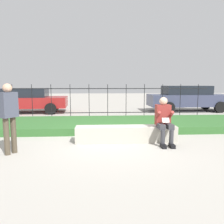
# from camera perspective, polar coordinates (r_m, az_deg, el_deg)

# --- Properties ---
(ground_plane) EXTENTS (60.00, 60.00, 0.00)m
(ground_plane) POSITION_cam_1_polar(r_m,az_deg,el_deg) (6.05, 0.38, -7.78)
(ground_plane) COLOR #A8A399
(stone_bench) EXTENTS (2.75, 0.47, 0.43)m
(stone_bench) POSITION_cam_1_polar(r_m,az_deg,el_deg) (6.03, 3.70, -5.95)
(stone_bench) COLOR #B7B2A3
(stone_bench) RESTS_ON ground_plane
(person_seated_reader) EXTENTS (0.42, 0.73, 1.23)m
(person_seated_reader) POSITION_cam_1_polar(r_m,az_deg,el_deg) (5.88, 13.41, -1.76)
(person_seated_reader) COLOR black
(person_seated_reader) RESTS_ON ground_plane
(grass_berm) EXTENTS (10.99, 2.67, 0.23)m
(grass_berm) POSITION_cam_1_polar(r_m,az_deg,el_deg) (8.01, -0.61, -3.16)
(grass_berm) COLOR #33662D
(grass_berm) RESTS_ON ground_plane
(iron_fence) EXTENTS (8.99, 0.03, 1.56)m
(iron_fence) POSITION_cam_1_polar(r_m,az_deg,el_deg) (9.63, -1.13, 2.87)
(iron_fence) COLOR black
(iron_fence) RESTS_ON ground_plane
(car_parked_left) EXTENTS (4.12, 2.20, 1.34)m
(car_parked_left) POSITION_cam_1_polar(r_m,az_deg,el_deg) (12.77, -20.97, 3.01)
(car_parked_left) COLOR maroon
(car_parked_left) RESTS_ON ground_plane
(car_parked_right) EXTENTS (4.61, 1.86, 1.47)m
(car_parked_right) POSITION_cam_1_polar(r_m,az_deg,el_deg) (13.32, 19.25, 3.51)
(car_parked_right) COLOR #383D56
(car_parked_right) RESTS_ON ground_plane
(person_passerby) EXTENTS (0.38, 0.42, 1.59)m
(person_passerby) POSITION_cam_1_polar(r_m,az_deg,el_deg) (5.37, -25.36, -0.23)
(person_passerby) COLOR #4C4233
(person_passerby) RESTS_ON ground_plane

